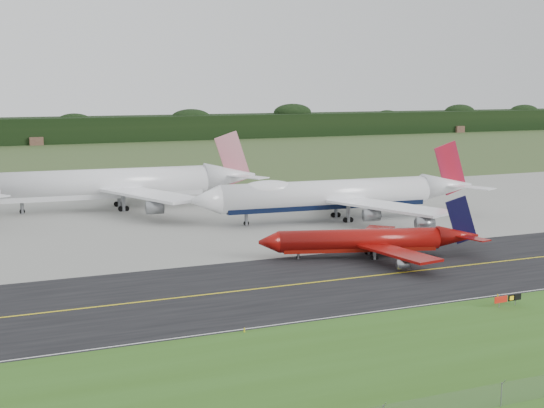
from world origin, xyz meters
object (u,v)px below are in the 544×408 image
Objects in this scene: jet_red_737 at (371,241)px; taxiway_sign at (508,299)px; jet_ba_747 at (336,194)px; jet_star_tail at (120,184)px.

taxiway_sign is (1.99, -30.81, -1.73)m from jet_red_737.
jet_ba_747 is 63.70m from taxiway_sign.
jet_red_737 is (-10.40, -32.18, -2.65)m from jet_ba_747.
taxiway_sign is at bearing -97.60° from jet_ba_747.
jet_star_tail is 99.33m from taxiway_sign.
taxiway_sign is at bearing -72.49° from jet_star_tail.
jet_star_tail reaches higher than jet_red_737.
jet_ba_747 is at bearing -39.59° from jet_star_tail.
taxiway_sign is (-8.41, -62.99, -4.38)m from jet_ba_747.
jet_ba_747 is 49.64m from jet_star_tail.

